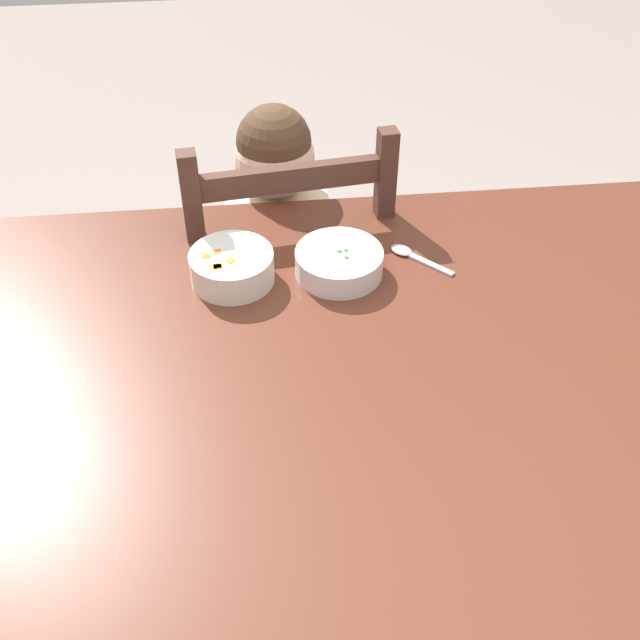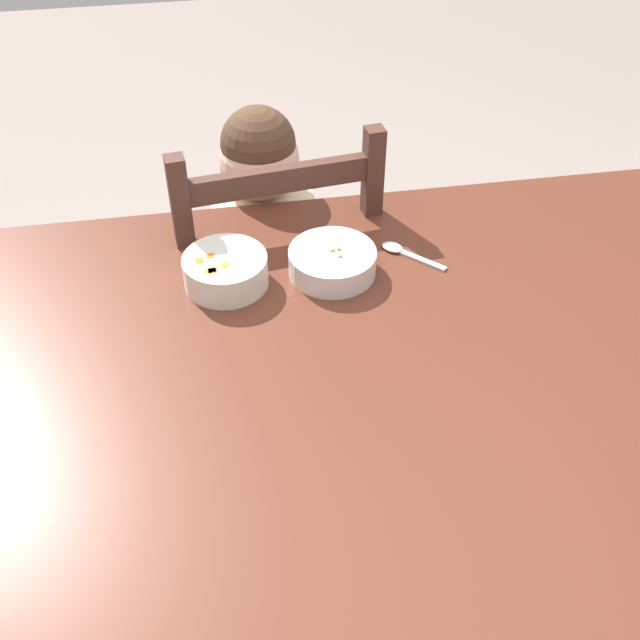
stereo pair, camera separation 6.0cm
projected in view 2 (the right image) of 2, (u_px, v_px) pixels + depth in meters
ground_plane at (345, 612)px, 1.74m from camera, size 8.00×8.00×0.00m
dining_table at (353, 410)px, 1.29m from camera, size 1.56×1.02×0.77m
dining_chair at (271, 305)px, 1.84m from camera, size 0.47×0.47×0.95m
child_figure at (265, 248)px, 1.72m from camera, size 0.32×0.31×0.95m
bowl_of_peas at (332, 261)px, 1.41m from camera, size 0.16×0.16×0.05m
bowl_of_carrots at (225, 270)px, 1.38m from camera, size 0.15×0.15×0.06m
spoon at (402, 251)px, 1.46m from camera, size 0.11×0.11×0.01m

